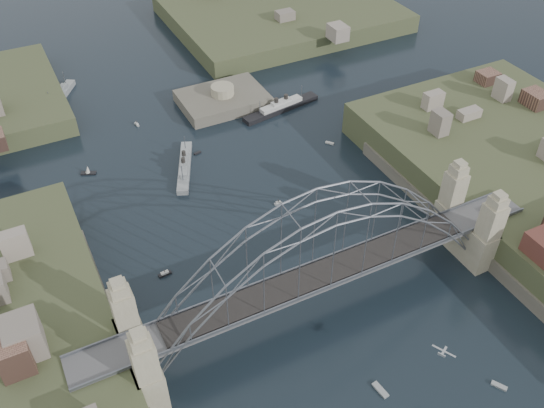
{
  "coord_description": "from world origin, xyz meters",
  "views": [
    {
      "loc": [
        -37.06,
        -55.08,
        80.58
      ],
      "look_at": [
        0.0,
        18.0,
        10.0
      ],
      "focal_mm": 38.67,
      "sensor_mm": 36.0,
      "label": 1
    }
  ],
  "objects_px": {
    "bridge": "(322,258)",
    "ocean_liner": "(281,107)",
    "naval_cruiser_far": "(59,97)",
    "naval_cruiser_near": "(185,166)",
    "fort_island": "(223,106)"
  },
  "relations": [
    {
      "from": "bridge",
      "to": "naval_cruiser_far",
      "type": "relative_size",
      "value": 5.24
    },
    {
      "from": "naval_cruiser_far",
      "to": "ocean_liner",
      "type": "xyz_separation_m",
      "value": [
        50.1,
        -31.12,
        -0.07
      ]
    },
    {
      "from": "naval_cruiser_far",
      "to": "ocean_liner",
      "type": "bearing_deg",
      "value": -31.85
    },
    {
      "from": "bridge",
      "to": "fort_island",
      "type": "bearing_deg",
      "value": 80.27
    },
    {
      "from": "naval_cruiser_far",
      "to": "ocean_liner",
      "type": "relative_size",
      "value": 0.72
    },
    {
      "from": "naval_cruiser_near",
      "to": "ocean_liner",
      "type": "xyz_separation_m",
      "value": [
        31.15,
        12.57,
        -0.02
      ]
    },
    {
      "from": "bridge",
      "to": "ocean_liner",
      "type": "relative_size",
      "value": 3.75
    },
    {
      "from": "naval_cruiser_far",
      "to": "ocean_liner",
      "type": "distance_m",
      "value": 58.98
    },
    {
      "from": "naval_cruiser_near",
      "to": "bridge",
      "type": "bearing_deg",
      "value": -81.8
    },
    {
      "from": "fort_island",
      "to": "naval_cruiser_far",
      "type": "bearing_deg",
      "value": 150.18
    },
    {
      "from": "fort_island",
      "to": "ocean_liner",
      "type": "height_order",
      "value": "fort_island"
    },
    {
      "from": "naval_cruiser_near",
      "to": "ocean_liner",
      "type": "height_order",
      "value": "naval_cruiser_near"
    },
    {
      "from": "bridge",
      "to": "naval_cruiser_near",
      "type": "relative_size",
      "value": 4.68
    },
    {
      "from": "fort_island",
      "to": "naval_cruiser_near",
      "type": "relative_size",
      "value": 1.23
    },
    {
      "from": "naval_cruiser_far",
      "to": "naval_cruiser_near",
      "type": "bearing_deg",
      "value": -66.55
    }
  ]
}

